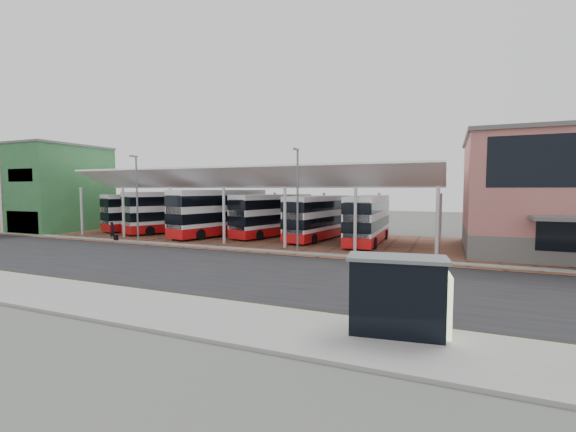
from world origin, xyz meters
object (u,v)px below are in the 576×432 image
bus_1 (175,212)px  bus_shelter (406,288)px  bus_3 (273,215)px  bus_0 (149,212)px  bus_4 (319,218)px  bus_5 (368,220)px  bus_2 (220,213)px  pedestrian (113,231)px

bus_1 → bus_shelter: bus_1 is taller
bus_3 → bus_shelter: bus_3 is taller
bus_0 → bus_1: bus_1 is taller
bus_4 → bus_1: bearing=-170.2°
bus_5 → bus_0: bearing=176.6°
bus_2 → bus_0: bearing=-173.2°
bus_1 → bus_shelter: bearing=-15.4°
bus_0 → bus_1: 4.62m
bus_0 → pedestrian: bearing=-49.8°
bus_0 → bus_2: 11.20m
bus_2 → pedestrian: (-8.14, -6.68, -1.57)m
bus_4 → bus_shelter: bus_4 is taller
bus_5 → pedestrian: size_ratio=6.24×
bus_3 → bus_4: (5.31, -0.64, -0.05)m
bus_2 → bus_5: 15.70m
bus_3 → bus_4: bus_3 is taller
bus_3 → bus_shelter: 28.62m
bus_2 → pedestrian: 10.65m
bus_1 → pedestrian: 7.78m
bus_0 → bus_2: size_ratio=0.89×
bus_2 → bus_shelter: size_ratio=3.52×
bus_3 → bus_0: bearing=-163.3°
bus_shelter → bus_2: bearing=126.8°
pedestrian → bus_5: bearing=-84.4°
bus_0 → bus_3: bus_3 is taller
bus_1 → bus_4: bus_1 is taller
bus_0 → bus_4: bus_0 is taller
bus_0 → bus_4: bearing=19.4°
pedestrian → bus_shelter: size_ratio=0.49×
bus_4 → bus_5: bus_5 is taller
bus_3 → bus_shelter: size_ratio=3.17×
bus_2 → bus_3: bus_2 is taller
bus_shelter → pedestrian: bearing=145.2°
pedestrian → bus_3: bearing=-68.7°
bus_4 → bus_5: bearing=-0.8°
bus_1 → bus_4: 17.25m
bus_0 → bus_1: bearing=10.7°
bus_2 → bus_3: bearing=33.3°
bus_4 → bus_2: bearing=-165.3°
bus_0 → bus_shelter: bus_0 is taller
bus_2 → bus_4: size_ratio=1.14×
bus_2 → bus_3: (5.39, 1.79, -0.24)m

